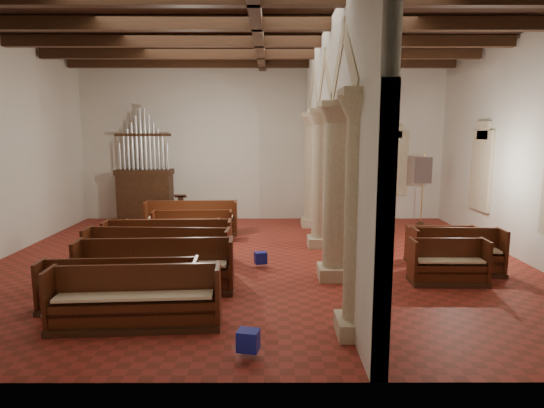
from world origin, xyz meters
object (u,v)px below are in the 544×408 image
at_px(lectern, 181,210).
at_px(aisle_pew_0, 448,269).
at_px(pipe_organ, 145,186).
at_px(nave_pew_0, 136,308).
at_px(processional_banner, 422,202).

height_order(lectern, aisle_pew_0, lectern).
bearing_deg(aisle_pew_0, pipe_organ, 141.11).
relative_size(pipe_organ, nave_pew_0, 1.47).
bearing_deg(processional_banner, aisle_pew_0, -87.22).
bearing_deg(aisle_pew_0, processional_banner, 77.74).
xyz_separation_m(nave_pew_0, aisle_pew_0, (6.37, 2.32, -0.01)).
relative_size(lectern, processional_banner, 0.40).
bearing_deg(pipe_organ, processional_banner, -3.69).
distance_m(pipe_organ, lectern, 1.66).
bearing_deg(nave_pew_0, processional_banner, 44.78).
height_order(pipe_organ, aisle_pew_0, pipe_organ).
height_order(pipe_organ, lectern, pipe_organ).
height_order(lectern, processional_banner, processional_banner).
bearing_deg(processional_banner, nave_pew_0, -115.34).
distance_m(lectern, nave_pew_0, 9.63).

